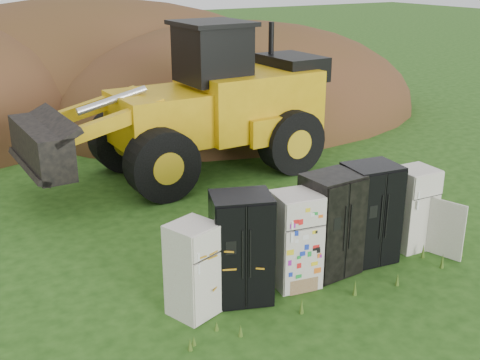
{
  "coord_description": "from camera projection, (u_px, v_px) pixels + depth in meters",
  "views": [
    {
      "loc": [
        -6.11,
        -7.7,
        5.39
      ],
      "look_at": [
        -0.36,
        2.0,
        1.31
      ],
      "focal_mm": 45.0,
      "sensor_mm": 36.0,
      "label": 1
    }
  ],
  "objects": [
    {
      "name": "fridge_dark_mid",
      "position": [
        331.0,
        224.0,
        10.85
      ],
      "size": [
        1.01,
        0.84,
        1.89
      ],
      "primitive_type": null,
      "rotation": [
        0.0,
        0.0,
        0.05
      ],
      "color": "black",
      "rests_on": "ground"
    },
    {
      "name": "fridge_leftmost",
      "position": [
        193.0,
        270.0,
        9.58
      ],
      "size": [
        0.87,
        0.85,
        1.57
      ],
      "primitive_type": null,
      "rotation": [
        0.0,
        0.0,
        0.33
      ],
      "color": "silver",
      "rests_on": "ground"
    },
    {
      "name": "fridge_open_door",
      "position": [
        413.0,
        208.0,
        11.87
      ],
      "size": [
        0.78,
        0.73,
        1.65
      ],
      "primitive_type": null,
      "rotation": [
        0.0,
        0.0,
        -0.05
      ],
      "color": "silver",
      "rests_on": "ground"
    },
    {
      "name": "fridge_black_right",
      "position": [
        370.0,
        213.0,
        11.32
      ],
      "size": [
        1.05,
        0.91,
        1.91
      ],
      "primitive_type": null,
      "rotation": [
        0.0,
        0.0,
        -0.13
      ],
      "color": "black",
      "rests_on": "ground"
    },
    {
      "name": "fridge_black_side",
      "position": [
        241.0,
        248.0,
        9.97
      ],
      "size": [
        1.18,
        1.06,
        1.88
      ],
      "primitive_type": null,
      "rotation": [
        0.0,
        0.0,
        -0.34
      ],
      "color": "black",
      "rests_on": "ground"
    },
    {
      "name": "fridge_sticker",
      "position": [
        296.0,
        240.0,
        10.45
      ],
      "size": [
        0.87,
        0.82,
        1.72
      ],
      "primitive_type": null,
      "rotation": [
        0.0,
        0.0,
        -0.17
      ],
      "color": "silver",
      "rests_on": "ground"
    },
    {
      "name": "dirt_mound_back",
      "position": [
        85.0,
        98.0,
        25.38
      ],
      "size": [
        20.65,
        13.77,
        8.18
      ],
      "primitive_type": "ellipsoid",
      "color": "#4C3618",
      "rests_on": "ground"
    },
    {
      "name": "dirt_mound_right",
      "position": [
        235.0,
        113.0,
        22.98
      ],
      "size": [
        15.07,
        11.05,
        6.82
      ],
      "primitive_type": "ellipsoid",
      "color": "#4C3618",
      "rests_on": "ground"
    },
    {
      "name": "ground",
      "position": [
        313.0,
        276.0,
        10.99
      ],
      "size": [
        120.0,
        120.0,
        0.0
      ],
      "primitive_type": "plane",
      "color": "#1E4412",
      "rests_on": "ground"
    },
    {
      "name": "wheel_loader",
      "position": [
        179.0,
        103.0,
        15.49
      ],
      "size": [
        8.32,
        3.49,
        4.0
      ],
      "primitive_type": null,
      "rotation": [
        0.0,
        0.0,
        0.02
      ],
      "color": "gold",
      "rests_on": "ground"
    }
  ]
}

